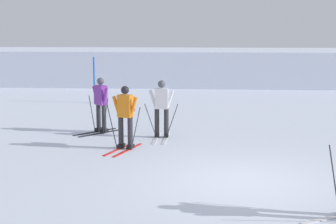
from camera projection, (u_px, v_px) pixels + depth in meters
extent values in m
plane|color=silver|center=(243.00, 182.00, 10.78)|extent=(120.00, 120.00, 0.00)
cube|color=silver|center=(217.00, 66.00, 29.52)|extent=(80.00, 6.22, 1.93)
cube|color=red|center=(128.00, 150.00, 13.55)|extent=(0.60, 1.54, 0.02)
cube|color=red|center=(119.00, 149.00, 13.66)|extent=(0.60, 1.54, 0.02)
cube|color=black|center=(130.00, 147.00, 13.68)|extent=(0.20, 0.28, 0.10)
cube|color=black|center=(121.00, 146.00, 13.78)|extent=(0.20, 0.28, 0.10)
cylinder|color=#2D2D33|center=(130.00, 129.00, 13.60)|extent=(0.14, 0.14, 0.85)
cylinder|color=#2D2D33|center=(121.00, 129.00, 13.70)|extent=(0.14, 0.14, 0.85)
cube|color=orange|center=(125.00, 106.00, 13.55)|extent=(0.44, 0.35, 0.60)
cylinder|color=orange|center=(133.00, 107.00, 13.43)|extent=(0.27, 0.17, 0.55)
cylinder|color=orange|center=(117.00, 106.00, 13.62)|extent=(0.27, 0.17, 0.55)
sphere|color=black|center=(125.00, 90.00, 13.47)|extent=(0.22, 0.22, 0.22)
cylinder|color=#38383D|center=(136.00, 129.00, 13.42)|extent=(0.29, 0.12, 1.19)
cylinder|color=#38383D|center=(112.00, 127.00, 13.68)|extent=(0.29, 0.12, 1.19)
cube|color=maroon|center=(129.00, 104.00, 13.73)|extent=(0.32, 0.26, 0.40)
cube|color=black|center=(100.00, 133.00, 15.69)|extent=(1.14, 1.24, 0.02)
cube|color=black|center=(95.00, 132.00, 15.89)|extent=(1.14, 1.24, 0.02)
cube|color=black|center=(104.00, 131.00, 15.78)|extent=(0.26, 0.27, 0.10)
cube|color=black|center=(99.00, 129.00, 15.98)|extent=(0.26, 0.27, 0.10)
cylinder|color=#2D2D33|center=(104.00, 116.00, 15.70)|extent=(0.14, 0.14, 0.85)
cylinder|color=#2D2D33|center=(99.00, 114.00, 15.90)|extent=(0.14, 0.14, 0.85)
cube|color=purple|center=(101.00, 95.00, 15.70)|extent=(0.44, 0.43, 0.60)
cylinder|color=purple|center=(105.00, 96.00, 15.51)|extent=(0.25, 0.24, 0.55)
cylinder|color=purple|center=(95.00, 95.00, 15.86)|extent=(0.25, 0.24, 0.55)
sphere|color=#4C4C56|center=(100.00, 81.00, 15.62)|extent=(0.22, 0.22, 0.22)
cylinder|color=#38383D|center=(105.00, 116.00, 15.48)|extent=(0.25, 0.23, 1.12)
cylinder|color=#38383D|center=(92.00, 114.00, 15.97)|extent=(0.25, 0.23, 1.12)
cylinder|color=#38383D|center=(334.00, 180.00, 8.91)|extent=(0.19, 0.32, 1.21)
cube|color=silver|center=(166.00, 138.00, 14.97)|extent=(0.13, 1.60, 0.02)
cube|color=silver|center=(156.00, 138.00, 15.00)|extent=(0.13, 1.60, 0.02)
cube|color=black|center=(166.00, 135.00, 15.11)|extent=(0.13, 0.26, 0.10)
cube|color=black|center=(157.00, 135.00, 15.14)|extent=(0.13, 0.26, 0.10)
cylinder|color=#2D2D33|center=(166.00, 119.00, 15.03)|extent=(0.14, 0.14, 0.85)
cylinder|color=#2D2D33|center=(157.00, 119.00, 15.06)|extent=(0.14, 0.14, 0.85)
cube|color=white|center=(162.00, 99.00, 14.94)|extent=(0.39, 0.25, 0.60)
cylinder|color=white|center=(170.00, 99.00, 14.90)|extent=(0.26, 0.10, 0.55)
cylinder|color=white|center=(153.00, 99.00, 14.95)|extent=(0.26, 0.10, 0.55)
sphere|color=#4C4C56|center=(162.00, 84.00, 14.87)|extent=(0.22, 0.22, 0.22)
cylinder|color=#38383D|center=(172.00, 121.00, 14.92)|extent=(0.37, 0.03, 1.03)
cylinder|color=#38383D|center=(151.00, 121.00, 14.98)|extent=(0.37, 0.03, 1.03)
cube|color=#B7B2A3|center=(162.00, 97.00, 15.14)|extent=(0.28, 0.19, 0.40)
cylinder|color=#1E56AD|center=(94.00, 80.00, 21.81)|extent=(0.07, 0.07, 1.99)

